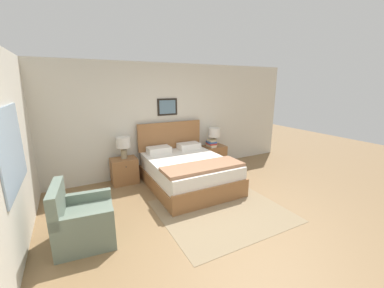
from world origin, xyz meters
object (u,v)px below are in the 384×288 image
at_px(bed, 188,171).
at_px(table_lamp_near_window, 123,144).
at_px(armchair, 82,222).
at_px(nightstand_by_door, 214,156).
at_px(table_lamp_by_door, 214,134).
at_px(nightstand_near_window, 124,171).

height_order(bed, table_lamp_near_window, bed).
relative_size(armchair, table_lamp_near_window, 1.82).
bearing_deg(bed, nightstand_by_door, 33.40).
height_order(bed, nightstand_by_door, bed).
bearing_deg(table_lamp_by_door, nightstand_near_window, -179.71).
bearing_deg(nightstand_by_door, armchair, -151.81).
xyz_separation_m(bed, armchair, (-2.11, -0.99, -0.04)).
distance_m(armchair, table_lamp_by_door, 3.77).
relative_size(bed, table_lamp_near_window, 4.21).
bearing_deg(nightstand_near_window, table_lamp_by_door, 0.29).
xyz_separation_m(nightstand_near_window, table_lamp_by_door, (2.33, 0.01, 0.60)).
distance_m(nightstand_near_window, table_lamp_by_door, 2.41).
distance_m(bed, table_lamp_by_door, 1.51).
height_order(armchair, nightstand_near_window, armchair).
xyz_separation_m(armchair, table_lamp_by_door, (3.27, 1.77, 0.59)).
bearing_deg(nightstand_by_door, bed, -146.60).
bearing_deg(nightstand_by_door, table_lamp_by_door, 132.41).
height_order(nightstand_by_door, table_lamp_near_window, table_lamp_near_window).
relative_size(table_lamp_near_window, table_lamp_by_door, 1.00).
distance_m(nightstand_near_window, nightstand_by_door, 2.34).
height_order(armchair, table_lamp_by_door, table_lamp_by_door).
distance_m(armchair, table_lamp_near_window, 2.10).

